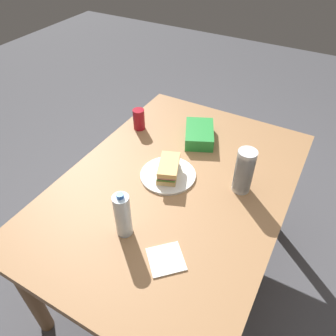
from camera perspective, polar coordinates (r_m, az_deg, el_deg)
ground_plane at (r=2.09m, az=0.95°, el=-17.13°), size 8.00×8.00×0.00m
dining_table at (r=1.59m, az=1.20°, el=-5.04°), size 1.44×1.01×0.72m
paper_plate at (r=1.56m, az=0.00°, el=-1.21°), size 0.27×0.27×0.01m
sandwich at (r=1.52m, az=0.05°, el=-0.02°), size 0.20×0.16×0.08m
soda_can_red at (r=1.86m, az=-5.18°, el=8.59°), size 0.07×0.07×0.12m
chip_bag at (r=1.78m, az=5.57°, el=6.00°), size 0.27×0.23×0.07m
water_bottle_tall at (r=1.27m, az=-8.02°, el=-8.27°), size 0.07×0.07×0.22m
plastic_cup_stack at (r=1.46m, az=13.33°, el=-0.54°), size 0.08×0.08×0.22m
paper_napkin at (r=1.26m, az=-0.36°, el=-15.85°), size 0.18×0.18×0.01m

